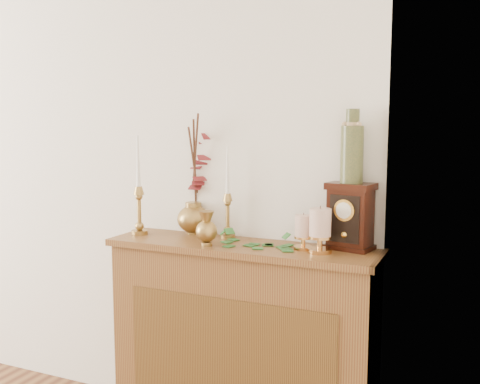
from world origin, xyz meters
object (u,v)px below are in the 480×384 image
at_px(candlestick_center, 228,208).
at_px(ceramic_vase, 352,150).
at_px(ginger_jar, 200,180).
at_px(candlestick_left, 139,202).
at_px(mantel_clock, 350,217).
at_px(bud_vase, 207,229).

xyz_separation_m(candlestick_center, ceramic_vase, (0.58, 0.00, 0.28)).
bearing_deg(candlestick_center, ginger_jar, 162.63).
relative_size(candlestick_center, ceramic_vase, 1.39).
xyz_separation_m(candlestick_left, mantel_clock, (1.00, 0.10, -0.02)).
height_order(candlestick_left, bud_vase, candlestick_left).
distance_m(candlestick_center, ginger_jar, 0.22).
bearing_deg(ginger_jar, ceramic_vase, -3.90).
bearing_deg(ginger_jar, candlestick_left, -148.31).
bearing_deg(candlestick_left, candlestick_center, 13.03).
xyz_separation_m(candlestick_left, bud_vase, (0.41, -0.09, -0.08)).
distance_m(candlestick_left, candlestick_center, 0.44).
xyz_separation_m(bud_vase, mantel_clock, (0.59, 0.19, 0.06)).
relative_size(ginger_jar, ceramic_vase, 1.88).
xyz_separation_m(bud_vase, ceramic_vase, (0.59, 0.20, 0.35)).
relative_size(candlestick_center, bud_vase, 2.79).
xyz_separation_m(candlestick_left, ginger_jar, (0.25, 0.15, 0.10)).
bearing_deg(bud_vase, ginger_jar, 123.71).
bearing_deg(ginger_jar, bud_vase, -56.29).
height_order(ginger_jar, ceramic_vase, ceramic_vase).
bearing_deg(candlestick_left, ceramic_vase, 5.83).
bearing_deg(bud_vase, mantel_clock, 18.28).
xyz_separation_m(candlestick_left, ceramic_vase, (1.00, 0.10, 0.27)).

